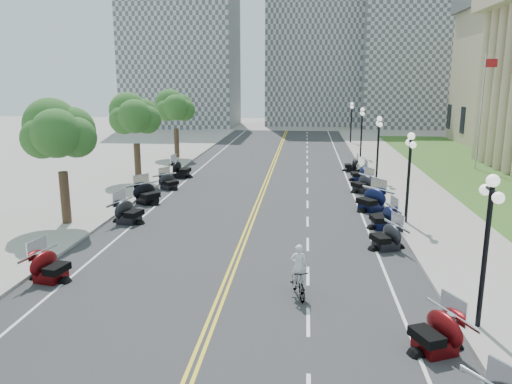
{
  "coord_description": "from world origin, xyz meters",
  "views": [
    {
      "loc": [
        2.98,
        -23.26,
        7.87
      ],
      "look_at": [
        0.42,
        2.49,
        2.0
      ],
      "focal_mm": 35.0,
      "sensor_mm": 36.0,
      "label": 1
    }
  ],
  "objects_px": {
    "flagpole": "(480,113)",
    "motorcycle_n_3": "(436,330)",
    "bicycle": "(298,282)",
    "cyclist_rider": "(299,246)"
  },
  "relations": [
    {
      "from": "bicycle",
      "to": "cyclist_rider",
      "type": "distance_m",
      "value": 1.4
    },
    {
      "from": "flagpole",
      "to": "cyclist_rider",
      "type": "xyz_separation_m",
      "value": [
        -15.17,
        -28.0,
        -3.04
      ]
    },
    {
      "from": "bicycle",
      "to": "motorcycle_n_3",
      "type": "bearing_deg",
      "value": -55.01
    },
    {
      "from": "motorcycle_n_3",
      "to": "cyclist_rider",
      "type": "height_order",
      "value": "cyclist_rider"
    },
    {
      "from": "flagpole",
      "to": "motorcycle_n_3",
      "type": "relative_size",
      "value": 5.12
    },
    {
      "from": "motorcycle_n_3",
      "to": "cyclist_rider",
      "type": "distance_m",
      "value": 5.5
    },
    {
      "from": "cyclist_rider",
      "to": "motorcycle_n_3",
      "type": "bearing_deg",
      "value": 139.72
    },
    {
      "from": "bicycle",
      "to": "cyclist_rider",
      "type": "height_order",
      "value": "cyclist_rider"
    },
    {
      "from": "motorcycle_n_3",
      "to": "bicycle",
      "type": "bearing_deg",
      "value": -154.56
    },
    {
      "from": "cyclist_rider",
      "to": "flagpole",
      "type": "bearing_deg",
      "value": -118.45
    }
  ]
}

